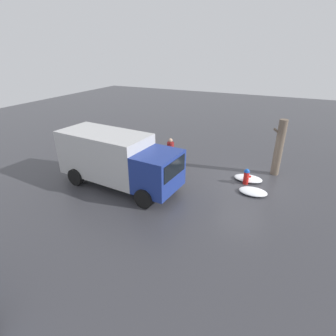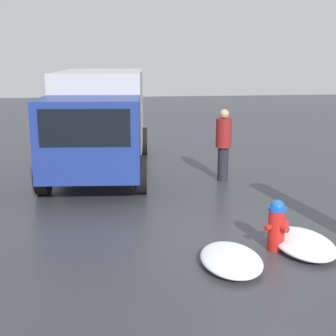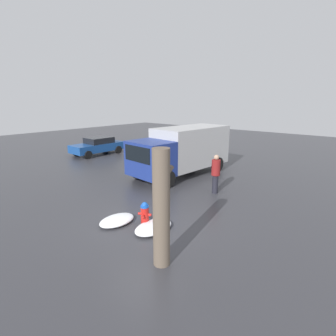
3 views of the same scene
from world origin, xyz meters
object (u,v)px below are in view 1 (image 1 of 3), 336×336
(fire_hydrant, at_px, (246,176))
(tree_trunk, at_px, (279,148))
(pedestrian, at_px, (170,152))
(delivery_truck, at_px, (117,158))

(fire_hydrant, height_order, tree_trunk, tree_trunk)
(fire_hydrant, relative_size, pedestrian, 0.47)
(fire_hydrant, xyz_separation_m, pedestrian, (4.45, -0.19, 0.56))
(fire_hydrant, bearing_deg, delivery_truck, -178.38)
(delivery_truck, relative_size, pedestrian, 3.57)
(fire_hydrant, bearing_deg, tree_trunk, 32.22)
(delivery_truck, bearing_deg, tree_trunk, 128.30)
(tree_trunk, bearing_deg, pedestrian, 16.73)
(fire_hydrant, distance_m, delivery_truck, 6.77)
(pedestrian, bearing_deg, fire_hydrant, 24.06)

